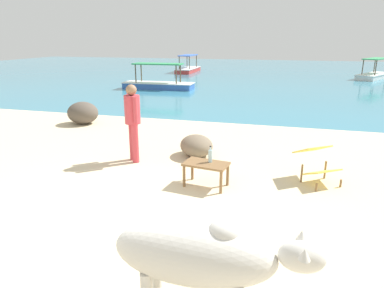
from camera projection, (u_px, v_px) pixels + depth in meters
sand_beach at (94, 250)px, 4.31m from camera, size 18.00×14.00×0.04m
water_surface at (257, 75)px, 24.60m from camera, size 60.00×36.00×0.03m
cow at (200, 255)px, 3.04m from camera, size 1.85×0.62×1.04m
low_bench_table at (206, 167)px, 6.02m from camera, size 0.82×0.55×0.43m
bottle at (210, 156)px, 6.01m from camera, size 0.07×0.07×0.30m
deck_chair_near at (317, 161)px, 6.21m from camera, size 0.88×0.93×0.68m
person_standing at (133, 117)px, 7.10m from camera, size 0.37×0.40×1.62m
shore_rock_large at (83, 113)px, 10.47m from camera, size 0.97×0.88×0.67m
shore_rock_medium at (196, 146)px, 7.62m from camera, size 1.05×1.09×0.47m
boat_white at (374, 74)px, 22.34m from camera, size 2.81×3.77×1.29m
boat_red at (188, 68)px, 26.59m from camera, size 1.20×3.68×1.29m
boat_blue at (158, 83)px, 17.94m from camera, size 3.70×1.25×1.29m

